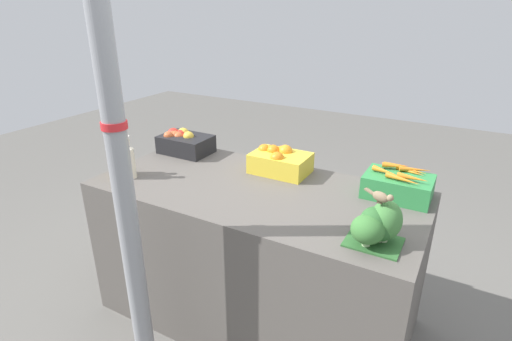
{
  "coord_description": "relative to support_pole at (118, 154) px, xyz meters",
  "views": [
    {
      "loc": [
        0.94,
        -1.68,
        1.74
      ],
      "look_at": [
        0.0,
        0.0,
        0.94
      ],
      "focal_mm": 28.0,
      "sensor_mm": 36.0,
      "label": 1
    }
  ],
  "objects": [
    {
      "name": "support_pole",
      "position": [
        0.0,
        0.0,
        0.0
      ],
      "size": [
        0.1,
        0.1,
        2.39
      ],
      "color": "gray",
      "rests_on": "ground_plane"
    },
    {
      "name": "broccoli_pile",
      "position": [
        0.94,
        0.42,
        -0.27
      ],
      "size": [
        0.22,
        0.2,
        0.19
      ],
      "color": "#2D602D",
      "rests_on": "market_table"
    },
    {
      "name": "juice_bottle_cloudy",
      "position": [
        -0.42,
        0.43,
        -0.25
      ],
      "size": [
        0.06,
        0.06,
        0.25
      ],
      "color": "beige",
      "rests_on": "market_table"
    },
    {
      "name": "ground_plane",
      "position": [
        0.26,
        0.65,
        -1.2
      ],
      "size": [
        10.0,
        10.0,
        0.0
      ],
      "primitive_type": "plane",
      "color": "#605E59"
    },
    {
      "name": "juice_bottle_golden",
      "position": [
        -0.52,
        0.43,
        -0.24
      ],
      "size": [
        0.06,
        0.06,
        0.27
      ],
      "color": "gold",
      "rests_on": "market_table"
    },
    {
      "name": "orange_crate",
      "position": [
        0.27,
        0.92,
        -0.29
      ],
      "size": [
        0.32,
        0.23,
        0.15
      ],
      "color": "gold",
      "rests_on": "market_table"
    },
    {
      "name": "sparrow_bird",
      "position": [
        0.94,
        0.41,
        -0.14
      ],
      "size": [
        0.13,
        0.07,
        0.05
      ],
      "rotation": [
        0.0,
        0.0,
        -0.42
      ],
      "color": "#4C3D2D",
      "rests_on": "broccoli_pile"
    },
    {
      "name": "carrot_crate",
      "position": [
        0.93,
        0.91,
        -0.29
      ],
      "size": [
        0.32,
        0.23,
        0.15
      ],
      "color": "#2D8442",
      "rests_on": "market_table"
    },
    {
      "name": "apple_crate",
      "position": [
        -0.43,
        0.91,
        -0.28
      ],
      "size": [
        0.32,
        0.23,
        0.15
      ],
      "color": "black",
      "rests_on": "market_table"
    },
    {
      "name": "market_table",
      "position": [
        0.26,
        0.65,
        -0.78
      ],
      "size": [
        1.74,
        0.83,
        0.84
      ],
      "primitive_type": "cube",
      "color": "#56514C",
      "rests_on": "ground_plane"
    }
  ]
}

